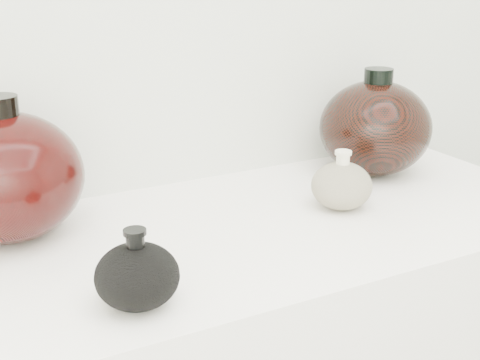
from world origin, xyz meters
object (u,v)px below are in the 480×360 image
black_gourd_vase (137,276)px  left_round_pot (6,176)px  cream_gourd_vase (342,185)px  right_round_pot (375,127)px

black_gourd_vase → left_round_pot: left_round_pot is taller
cream_gourd_vase → left_round_pot: left_round_pot is taller
cream_gourd_vase → right_round_pot: (0.17, 0.13, 0.05)m
black_gourd_vase → left_round_pot: bearing=108.5°
black_gourd_vase → cream_gourd_vase: size_ratio=0.98×
right_round_pot → cream_gourd_vase: bearing=-143.7°
cream_gourd_vase → left_round_pot: (-0.53, 0.14, 0.06)m
left_round_pot → cream_gourd_vase: bearing=-15.2°
cream_gourd_vase → left_round_pot: 0.55m
left_round_pot → black_gourd_vase: bearing=-71.5°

